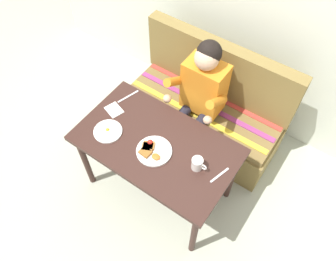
{
  "coord_description": "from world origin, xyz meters",
  "views": [
    {
      "loc": [
        0.85,
        -1.07,
        2.81
      ],
      "look_at": [
        0.0,
        0.15,
        0.72
      ],
      "focal_mm": 36.19,
      "sensor_mm": 36.0,
      "label": 1
    }
  ],
  "objects_px": {
    "plate_eggs": "(108,131)",
    "fork": "(220,175)",
    "coffee_mug": "(197,164)",
    "napkin": "(114,110)",
    "table": "(157,149)",
    "person": "(200,93)",
    "knife": "(128,96)",
    "plate_breakfast": "(153,150)",
    "couch": "(205,111)"
  },
  "relations": [
    {
      "from": "couch",
      "to": "plate_eggs",
      "type": "distance_m",
      "value": 1.04
    },
    {
      "from": "couch",
      "to": "napkin",
      "type": "relative_size",
      "value": 10.69
    },
    {
      "from": "person",
      "to": "plate_eggs",
      "type": "xyz_separation_m",
      "value": [
        -0.37,
        -0.71,
        -0.0
      ]
    },
    {
      "from": "coffee_mug",
      "to": "fork",
      "type": "xyz_separation_m",
      "value": [
        0.16,
        0.04,
        -0.05
      ]
    },
    {
      "from": "plate_eggs",
      "to": "coffee_mug",
      "type": "relative_size",
      "value": 1.83
    },
    {
      "from": "plate_eggs",
      "to": "fork",
      "type": "xyz_separation_m",
      "value": [
        0.87,
        0.16,
        -0.01
      ]
    },
    {
      "from": "couch",
      "to": "fork",
      "type": "bearing_deg",
      "value": -54.83
    },
    {
      "from": "person",
      "to": "napkin",
      "type": "relative_size",
      "value": 9.0
    },
    {
      "from": "table",
      "to": "person",
      "type": "height_order",
      "value": "person"
    },
    {
      "from": "couch",
      "to": "plate_eggs",
      "type": "height_order",
      "value": "couch"
    },
    {
      "from": "fork",
      "to": "knife",
      "type": "height_order",
      "value": "same"
    },
    {
      "from": "coffee_mug",
      "to": "napkin",
      "type": "relative_size",
      "value": 0.88
    },
    {
      "from": "person",
      "to": "fork",
      "type": "relative_size",
      "value": 7.13
    },
    {
      "from": "couch",
      "to": "coffee_mug",
      "type": "height_order",
      "value": "couch"
    },
    {
      "from": "plate_breakfast",
      "to": "table",
      "type": "bearing_deg",
      "value": 104.62
    },
    {
      "from": "plate_eggs",
      "to": "fork",
      "type": "bearing_deg",
      "value": 10.48
    },
    {
      "from": "person",
      "to": "knife",
      "type": "distance_m",
      "value": 0.58
    },
    {
      "from": "plate_breakfast",
      "to": "napkin",
      "type": "relative_size",
      "value": 1.93
    },
    {
      "from": "plate_breakfast",
      "to": "coffee_mug",
      "type": "distance_m",
      "value": 0.34
    },
    {
      "from": "person",
      "to": "coffee_mug",
      "type": "xyz_separation_m",
      "value": [
        0.34,
        -0.59,
        0.04
      ]
    },
    {
      "from": "table",
      "to": "fork",
      "type": "bearing_deg",
      "value": 4.04
    },
    {
      "from": "table",
      "to": "plate_eggs",
      "type": "relative_size",
      "value": 5.54
    },
    {
      "from": "knife",
      "to": "couch",
      "type": "bearing_deg",
      "value": 66.04
    },
    {
      "from": "knife",
      "to": "person",
      "type": "bearing_deg",
      "value": 54.16
    },
    {
      "from": "plate_eggs",
      "to": "coffee_mug",
      "type": "xyz_separation_m",
      "value": [
        0.71,
        0.13,
        0.04
      ]
    },
    {
      "from": "napkin",
      "to": "knife",
      "type": "bearing_deg",
      "value": 89.09
    },
    {
      "from": "person",
      "to": "fork",
      "type": "distance_m",
      "value": 0.75
    },
    {
      "from": "table",
      "to": "napkin",
      "type": "distance_m",
      "value": 0.47
    },
    {
      "from": "table",
      "to": "person",
      "type": "xyz_separation_m",
      "value": [
        0.01,
        0.59,
        0.09
      ]
    },
    {
      "from": "plate_eggs",
      "to": "person",
      "type": "bearing_deg",
      "value": 62.83
    },
    {
      "from": "fork",
      "to": "knife",
      "type": "bearing_deg",
      "value": -175.16
    },
    {
      "from": "couch",
      "to": "person",
      "type": "relative_size",
      "value": 1.19
    },
    {
      "from": "person",
      "to": "fork",
      "type": "height_order",
      "value": "person"
    },
    {
      "from": "person",
      "to": "knife",
      "type": "xyz_separation_m",
      "value": [
        -0.46,
        -0.35,
        -0.01
      ]
    },
    {
      "from": "plate_breakfast",
      "to": "knife",
      "type": "xyz_separation_m",
      "value": [
        -0.47,
        0.31,
        -0.01
      ]
    },
    {
      "from": "plate_breakfast",
      "to": "coffee_mug",
      "type": "height_order",
      "value": "coffee_mug"
    },
    {
      "from": "napkin",
      "to": "plate_breakfast",
      "type": "bearing_deg",
      "value": -15.69
    },
    {
      "from": "fork",
      "to": "coffee_mug",
      "type": "bearing_deg",
      "value": -151.19
    },
    {
      "from": "plate_eggs",
      "to": "knife",
      "type": "xyz_separation_m",
      "value": [
        -0.1,
        0.36,
        -0.01
      ]
    },
    {
      "from": "plate_eggs",
      "to": "fork",
      "type": "relative_size",
      "value": 1.27
    },
    {
      "from": "table",
      "to": "knife",
      "type": "xyz_separation_m",
      "value": [
        -0.46,
        0.24,
        0.08
      ]
    },
    {
      "from": "table",
      "to": "plate_breakfast",
      "type": "xyz_separation_m",
      "value": [
        0.02,
        -0.07,
        0.1
      ]
    },
    {
      "from": "person",
      "to": "plate_breakfast",
      "type": "height_order",
      "value": "person"
    },
    {
      "from": "table",
      "to": "knife",
      "type": "distance_m",
      "value": 0.52
    },
    {
      "from": "coffee_mug",
      "to": "napkin",
      "type": "xyz_separation_m",
      "value": [
        -0.81,
        0.06,
        -0.05
      ]
    },
    {
      "from": "couch",
      "to": "knife",
      "type": "height_order",
      "value": "couch"
    },
    {
      "from": "plate_eggs",
      "to": "coffee_mug",
      "type": "height_order",
      "value": "coffee_mug"
    },
    {
      "from": "person",
      "to": "plate_breakfast",
      "type": "bearing_deg",
      "value": -89.06
    },
    {
      "from": "person",
      "to": "napkin",
      "type": "bearing_deg",
      "value": -131.44
    },
    {
      "from": "coffee_mug",
      "to": "napkin",
      "type": "height_order",
      "value": "coffee_mug"
    }
  ]
}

